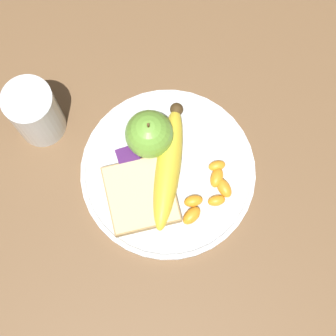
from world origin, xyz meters
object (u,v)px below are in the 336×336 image
at_px(plate, 168,172).
at_px(banana, 169,163).
at_px(apple, 149,134).
at_px(bread_slice, 141,195).
at_px(jam_packet, 130,161).
at_px(juice_glass, 36,113).
at_px(fork, 176,172).

height_order(plate, banana, banana).
height_order(apple, bread_slice, apple).
xyz_separation_m(plate, jam_packet, (-0.03, -0.05, 0.01)).
bearing_deg(juice_glass, banana, 52.65).
bearing_deg(fork, jam_packet, -50.20).
bearing_deg(fork, banana, -85.09).
relative_size(fork, jam_packet, 4.47).
relative_size(apple, fork, 0.45).
xyz_separation_m(banana, fork, (0.01, 0.01, -0.02)).
relative_size(bread_slice, fork, 0.62).
bearing_deg(banana, bread_slice, -59.49).
distance_m(juice_glass, banana, 0.21).
distance_m(juice_glass, jam_packet, 0.15).
bearing_deg(jam_packet, bread_slice, 1.14).
distance_m(plate, jam_packet, 0.06).
xyz_separation_m(juice_glass, apple, (0.08, 0.15, -0.00)).
xyz_separation_m(plate, fork, (0.01, 0.01, 0.01)).
distance_m(plate, apple, 0.07).
bearing_deg(juice_glass, plate, 50.35).
distance_m(banana, bread_slice, 0.06).
distance_m(juice_glass, fork, 0.22).
relative_size(juice_glass, fork, 0.61).
height_order(juice_glass, jam_packet, juice_glass).
distance_m(banana, fork, 0.02).
xyz_separation_m(juice_glass, fork, (0.14, 0.17, -0.04)).
xyz_separation_m(apple, banana, (0.05, 0.02, -0.02)).
bearing_deg(bread_slice, jam_packet, -178.86).
bearing_deg(banana, juice_glass, -127.35).
bearing_deg(juice_glass, bread_slice, 35.30).
distance_m(plate, juice_glass, 0.21).
height_order(bread_slice, fork, bread_slice).
relative_size(apple, banana, 0.44).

